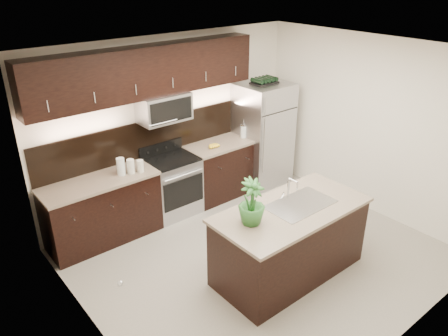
% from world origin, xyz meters
% --- Properties ---
extents(ground, '(4.50, 4.50, 0.00)m').
position_xyz_m(ground, '(0.00, 0.00, 0.00)').
color(ground, gray).
rests_on(ground, ground).
extents(room_walls, '(4.52, 4.02, 2.71)m').
position_xyz_m(room_walls, '(-0.11, -0.04, 1.70)').
color(room_walls, silver).
rests_on(room_walls, ground).
extents(counter_run, '(3.51, 0.65, 0.94)m').
position_xyz_m(counter_run, '(-0.46, 1.69, 0.47)').
color(counter_run, black).
rests_on(counter_run, ground).
extents(upper_fixtures, '(3.49, 0.40, 1.66)m').
position_xyz_m(upper_fixtures, '(-0.43, 1.84, 2.14)').
color(upper_fixtures, black).
rests_on(upper_fixtures, counter_run).
extents(island, '(1.96, 0.96, 0.94)m').
position_xyz_m(island, '(0.05, -0.49, 0.47)').
color(island, black).
rests_on(island, ground).
extents(sink_faucet, '(0.84, 0.50, 0.28)m').
position_xyz_m(sink_faucet, '(0.20, -0.48, 0.96)').
color(sink_faucet, silver).
rests_on(sink_faucet, island).
extents(refrigerator, '(0.86, 0.78, 1.79)m').
position_xyz_m(refrigerator, '(1.61, 1.63, 0.89)').
color(refrigerator, '#B2B2B7').
rests_on(refrigerator, ground).
extents(wine_rack, '(0.44, 0.27, 0.10)m').
position_xyz_m(wine_rack, '(1.61, 1.63, 1.84)').
color(wine_rack, black).
rests_on(wine_rack, refrigerator).
extents(plant, '(0.33, 0.33, 0.54)m').
position_xyz_m(plant, '(-0.54, -0.41, 1.21)').
color(plant, '#285E25').
rests_on(plant, island).
extents(canisters, '(0.36, 0.19, 0.25)m').
position_xyz_m(canisters, '(-0.99, 1.61, 1.05)').
color(canisters, silver).
rests_on(canisters, counter_run).
extents(french_press, '(0.11, 0.11, 0.30)m').
position_xyz_m(french_press, '(1.17, 1.64, 1.05)').
color(french_press, silver).
rests_on(french_press, counter_run).
extents(bananas, '(0.21, 0.17, 0.06)m').
position_xyz_m(bananas, '(0.45, 1.61, 0.97)').
color(bananas, gold).
rests_on(bananas, counter_run).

